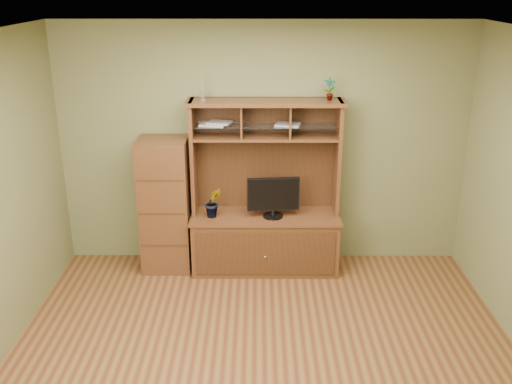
{
  "coord_description": "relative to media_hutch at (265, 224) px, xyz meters",
  "views": [
    {
      "loc": [
        -0.06,
        -4.08,
        3.08
      ],
      "look_at": [
        -0.08,
        1.2,
        1.11
      ],
      "focal_mm": 40.0,
      "sensor_mm": 36.0,
      "label": 1
    }
  ],
  "objects": [
    {
      "name": "room",
      "position": [
        -0.02,
        -1.73,
        0.83
      ],
      "size": [
        4.54,
        4.04,
        2.74
      ],
      "color": "#572C18",
      "rests_on": "ground"
    },
    {
      "name": "media_hutch",
      "position": [
        0.0,
        0.0,
        0.0
      ],
      "size": [
        1.66,
        0.61,
        1.9
      ],
      "color": "#4A2A15",
      "rests_on": "room"
    },
    {
      "name": "reed_diffuser",
      "position": [
        -0.66,
        0.08,
        1.48
      ],
      "size": [
        0.05,
        0.05,
        0.26
      ],
      "color": "silver",
      "rests_on": "media_hutch"
    },
    {
      "name": "side_cabinet",
      "position": [
        -1.1,
        0.01,
        0.23
      ],
      "size": [
        0.53,
        0.49,
        1.49
      ],
      "color": "#4A2A15",
      "rests_on": "room"
    },
    {
      "name": "magazines",
      "position": [
        -0.28,
        0.08,
        1.13
      ],
      "size": [
        1.08,
        0.25,
        0.04
      ],
      "color": "#A3A3A8",
      "rests_on": "media_hutch"
    },
    {
      "name": "monitor",
      "position": [
        0.08,
        -0.08,
        0.36
      ],
      "size": [
        0.57,
        0.22,
        0.45
      ],
      "rotation": [
        0.0,
        0.0,
        0.09
      ],
      "color": "black",
      "rests_on": "media_hutch"
    },
    {
      "name": "orchid_plant",
      "position": [
        -0.56,
        -0.08,
        0.29
      ],
      "size": [
        0.21,
        0.18,
        0.33
      ],
      "primitive_type": "imported",
      "rotation": [
        0.0,
        0.0,
        0.2
      ],
      "color": "#2D5E20",
      "rests_on": "media_hutch"
    },
    {
      "name": "top_plant",
      "position": [
        0.66,
        0.08,
        1.49
      ],
      "size": [
        0.13,
        0.1,
        0.23
      ],
      "primitive_type": "imported",
      "rotation": [
        0.0,
        0.0,
        0.1
      ],
      "color": "#2C6925",
      "rests_on": "media_hutch"
    }
  ]
}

